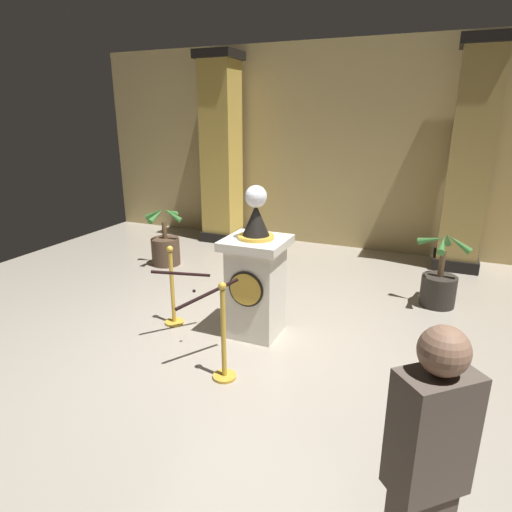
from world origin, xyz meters
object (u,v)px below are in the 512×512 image
at_px(pedestal_clock, 256,277).
at_px(stanchion_far, 224,346).
at_px(stanchion_near, 173,297).
at_px(potted_palm_left, 165,247).
at_px(bystander_guest, 425,476).
at_px(potted_palm_right, 439,284).

xyz_separation_m(pedestal_clock, stanchion_far, (0.09, -1.01, -0.36)).
relative_size(stanchion_near, potted_palm_left, 0.99).
xyz_separation_m(potted_palm_left, bystander_guest, (4.46, -4.32, 0.58)).
relative_size(potted_palm_right, bystander_guest, 0.63).
xyz_separation_m(potted_palm_right, bystander_guest, (-0.03, -4.32, 0.59)).
distance_m(pedestal_clock, stanchion_near, 1.13).
xyz_separation_m(potted_palm_left, potted_palm_right, (4.49, 0.00, -0.00)).
relative_size(pedestal_clock, stanchion_far, 1.74).
bearing_deg(stanchion_near, potted_palm_right, 32.11).
xyz_separation_m(pedestal_clock, stanchion_near, (-1.06, -0.18, -0.37)).
xyz_separation_m(stanchion_far, potted_palm_left, (-2.56, 2.76, -0.05)).
height_order(pedestal_clock, potted_palm_left, pedestal_clock).
height_order(pedestal_clock, bystander_guest, pedestal_clock).
relative_size(pedestal_clock, bystander_guest, 1.07).
bearing_deg(bystander_guest, pedestal_clock, 127.56).
xyz_separation_m(pedestal_clock, potted_palm_right, (2.01, 1.74, -0.42)).
height_order(stanchion_far, potted_palm_left, potted_palm_left).
bearing_deg(stanchion_near, potted_palm_left, 126.47).
bearing_deg(stanchion_far, stanchion_near, 143.95).
distance_m(pedestal_clock, stanchion_far, 1.08).
distance_m(stanchion_near, potted_palm_left, 2.39).
distance_m(stanchion_near, stanchion_far, 1.41).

